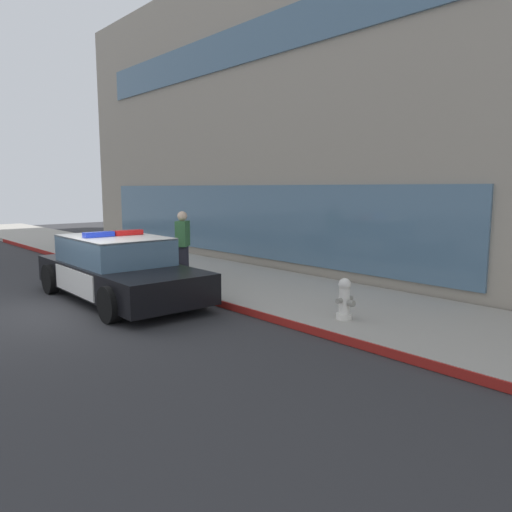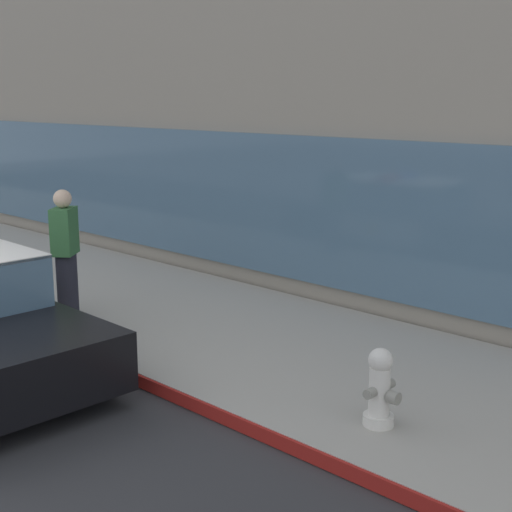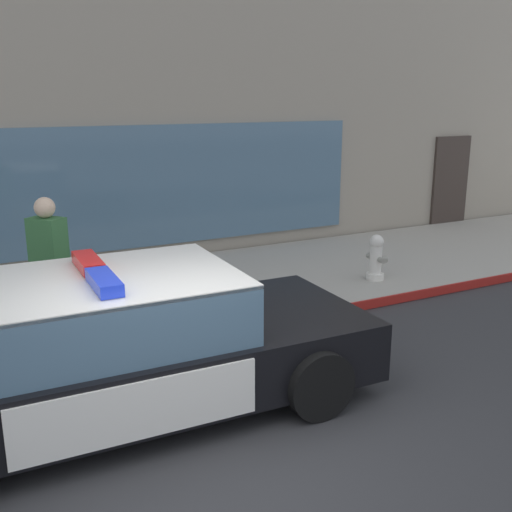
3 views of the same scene
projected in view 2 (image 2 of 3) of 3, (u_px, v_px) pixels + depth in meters
name	position (u px, v px, depth m)	size (l,w,h in m)	color
sidewalk	(166.00, 313.00, 10.23)	(48.00, 3.52, 0.15)	#A39E93
curb_red_paint	(53.00, 344.00, 8.98)	(28.80, 0.04, 0.14)	maroon
storefront_building	(500.00, 16.00, 13.98)	(25.41, 11.63, 9.06)	gray
fire_hydrant	(380.00, 388.00, 6.52)	(0.34, 0.39, 0.73)	silver
pedestrian_on_sidewalk	(66.00, 253.00, 9.67)	(0.45, 0.47, 1.71)	#23232D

